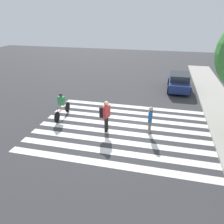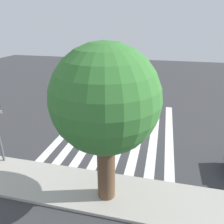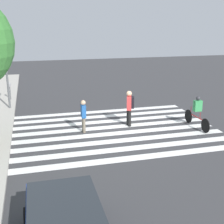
{
  "view_description": "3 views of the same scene",
  "coord_description": "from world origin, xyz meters",
  "px_view_note": "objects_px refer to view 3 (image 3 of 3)",
  "views": [
    {
      "loc": [
        11.17,
        2.09,
        6.29
      ],
      "look_at": [
        0.81,
        -0.41,
        1.41
      ],
      "focal_mm": 35.0,
      "sensor_mm": 36.0,
      "label": 1
    },
    {
      "loc": [
        -2.66,
        13.39,
        6.96
      ],
      "look_at": [
        0.52,
        0.03,
        1.22
      ],
      "focal_mm": 35.0,
      "sensor_mm": 36.0,
      "label": 2
    },
    {
      "loc": [
        -14.21,
        3.98,
        5.26
      ],
      "look_at": [
        -0.22,
        0.26,
        1.02
      ],
      "focal_mm": 50.0,
      "sensor_mm": 36.0,
      "label": 3
    }
  ],
  "objects_px": {
    "traffic_light": "(8,63)",
    "cyclist_far_lane": "(197,111)",
    "parking_meter": "(10,87)",
    "pedestrian_adult_yellow_jacket": "(83,114)",
    "pedestrian_adult_tall_backpack": "(130,105)"
  },
  "relations": [
    {
      "from": "traffic_light",
      "to": "cyclist_far_lane",
      "type": "distance_m",
      "value": 11.11
    },
    {
      "from": "parking_meter",
      "to": "pedestrian_adult_yellow_jacket",
      "type": "xyz_separation_m",
      "value": [
        -7.32,
        -3.74,
        -0.06
      ]
    },
    {
      "from": "parking_meter",
      "to": "pedestrian_adult_yellow_jacket",
      "type": "relative_size",
      "value": 0.81
    },
    {
      "from": "traffic_light",
      "to": "pedestrian_adult_tall_backpack",
      "type": "relative_size",
      "value": 2.2
    },
    {
      "from": "traffic_light",
      "to": "parking_meter",
      "type": "height_order",
      "value": "traffic_light"
    },
    {
      "from": "parking_meter",
      "to": "cyclist_far_lane",
      "type": "height_order",
      "value": "cyclist_far_lane"
    },
    {
      "from": "cyclist_far_lane",
      "to": "pedestrian_adult_yellow_jacket",
      "type": "bearing_deg",
      "value": 81.0
    },
    {
      "from": "traffic_light",
      "to": "pedestrian_adult_yellow_jacket",
      "type": "bearing_deg",
      "value": -144.71
    },
    {
      "from": "pedestrian_adult_yellow_jacket",
      "to": "pedestrian_adult_tall_backpack",
      "type": "height_order",
      "value": "pedestrian_adult_tall_backpack"
    },
    {
      "from": "traffic_light",
      "to": "pedestrian_adult_tall_backpack",
      "type": "height_order",
      "value": "traffic_light"
    },
    {
      "from": "parking_meter",
      "to": "pedestrian_adult_yellow_jacket",
      "type": "bearing_deg",
      "value": -152.93
    },
    {
      "from": "traffic_light",
      "to": "pedestrian_adult_yellow_jacket",
      "type": "height_order",
      "value": "traffic_light"
    },
    {
      "from": "traffic_light",
      "to": "parking_meter",
      "type": "xyz_separation_m",
      "value": [
        2.29,
        0.18,
        -1.88
      ]
    },
    {
      "from": "traffic_light",
      "to": "cyclist_far_lane",
      "type": "xyz_separation_m",
      "value": [
        -5.81,
        -9.26,
        -1.99
      ]
    },
    {
      "from": "pedestrian_adult_yellow_jacket",
      "to": "cyclist_far_lane",
      "type": "bearing_deg",
      "value": -97.13
    }
  ]
}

